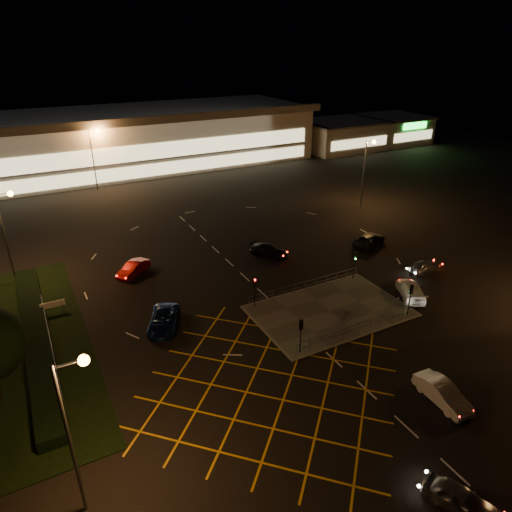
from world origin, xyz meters
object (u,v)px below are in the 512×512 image
signal_ne (355,260)px  car_circ_red (133,268)px  car_far_dkgrey (269,250)px  signal_nw (254,286)px  car_east_grey (369,240)px  car_near_silver (461,499)px  signal_sw (301,329)px  car_right_silver (425,266)px  car_approach_white (411,290)px  car_queue_white (443,393)px  car_left_blue (163,320)px  signal_se (411,294)px

signal_ne → car_circ_red: bearing=149.0°
signal_ne → car_far_dkgrey: (-5.05, 9.41, -1.68)m
signal_nw → car_east_grey: 20.58m
signal_ne → car_near_silver: 26.48m
signal_sw → signal_ne: bearing=-146.4°
car_right_silver → car_approach_white: bearing=120.2°
car_near_silver → car_east_grey: car_east_grey is taller
car_right_silver → car_queue_white: bearing=136.0°
signal_nw → car_left_blue: bearing=173.8°
signal_sw → car_approach_white: (14.85, 2.49, -1.63)m
signal_sw → car_left_blue: bearing=-45.7°
car_near_silver → car_left_blue: (-9.00, 24.64, 0.05)m
signal_ne → car_near_silver: bearing=-116.3°
signal_nw → car_left_blue: size_ratio=0.59×
car_east_grey → car_right_silver: bearing=161.6°
signal_sw → signal_nw: same height
car_circ_red → car_left_blue: bearing=-39.5°
car_left_blue → car_circ_red: 11.37m
signal_sw → car_circ_red: bearing=-67.3°
car_circ_red → car_east_grey: bearing=39.3°
car_queue_white → car_approach_white: 14.86m
car_far_dkgrey → signal_ne: bearing=-97.0°
signal_se → car_east_grey: bearing=-118.0°
signal_se → car_circ_red: bearing=-44.7°
car_right_silver → car_approach_white: car_approach_white is taller
car_queue_white → car_left_blue: bearing=132.0°
car_queue_white → car_far_dkgrey: car_queue_white is taller
signal_se → car_approach_white: (2.85, 2.49, -1.63)m
signal_sw → car_right_silver: (20.17, 5.67, -1.70)m
car_circ_red → car_queue_white: bearing=-12.5°
signal_se → car_near_silver: signal_se is taller
car_queue_white → car_east_grey: 27.25m
car_queue_white → car_right_silver: bearing=50.0°
signal_nw → car_approach_white: (14.85, -5.50, -1.63)m
signal_ne → signal_nw: bearing=180.0°
car_queue_white → signal_se: bearing=60.6°
car_near_silver → signal_se: bearing=29.9°
signal_se → signal_ne: 7.99m
car_east_grey → signal_ne: bearing=106.8°
car_near_silver → car_far_dkgrey: (6.67, 33.10, 0.00)m
signal_sw → car_approach_white: size_ratio=0.62×
signal_sw → signal_se: same height
signal_ne → car_approach_white: bearing=-62.6°
car_queue_white → car_left_blue: 23.49m
car_near_silver → car_queue_white: 8.46m
signal_se → signal_ne: size_ratio=1.00×
signal_se → car_right_silver: bearing=-145.2°
signal_sw → car_queue_white: (5.94, -9.41, -1.62)m
signal_ne → car_queue_white: 18.49m
car_far_dkgrey → car_approach_white: (7.90, -14.91, 0.04)m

